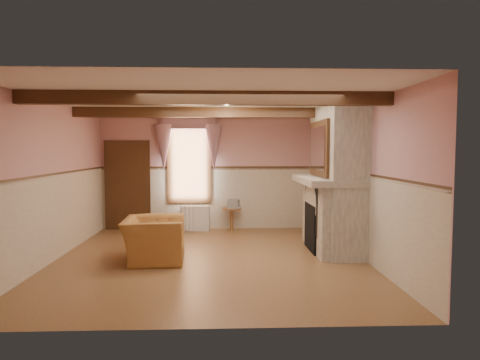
{
  "coord_description": "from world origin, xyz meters",
  "views": [
    {
      "loc": [
        0.25,
        -7.53,
        1.94
      ],
      "look_at": [
        0.56,
        0.8,
        1.36
      ],
      "focal_mm": 32.0,
      "sensor_mm": 36.0,
      "label": 1
    }
  ],
  "objects_px": {
    "mantel_clock": "(318,170)",
    "radiator": "(195,218)",
    "side_table": "(232,219)",
    "bowl": "(325,174)",
    "armchair": "(154,239)",
    "oil_lamp": "(321,169)"
  },
  "relations": [
    {
      "from": "oil_lamp",
      "to": "bowl",
      "type": "bearing_deg",
      "value": -90.0
    },
    {
      "from": "armchair",
      "to": "bowl",
      "type": "distance_m",
      "value": 3.53
    },
    {
      "from": "bowl",
      "to": "mantel_clock",
      "type": "relative_size",
      "value": 1.45
    },
    {
      "from": "side_table",
      "to": "mantel_clock",
      "type": "bearing_deg",
      "value": -35.57
    },
    {
      "from": "side_table",
      "to": "oil_lamp",
      "type": "height_order",
      "value": "oil_lamp"
    },
    {
      "from": "radiator",
      "to": "mantel_clock",
      "type": "height_order",
      "value": "mantel_clock"
    },
    {
      "from": "mantel_clock",
      "to": "oil_lamp",
      "type": "xyz_separation_m",
      "value": [
        0.0,
        -0.26,
        0.04
      ]
    },
    {
      "from": "armchair",
      "to": "bowl",
      "type": "bearing_deg",
      "value": -77.22
    },
    {
      "from": "armchair",
      "to": "mantel_clock",
      "type": "relative_size",
      "value": 4.86
    },
    {
      "from": "mantel_clock",
      "to": "radiator",
      "type": "bearing_deg",
      "value": 154.33
    },
    {
      "from": "armchair",
      "to": "radiator",
      "type": "distance_m",
      "value": 2.84
    },
    {
      "from": "bowl",
      "to": "armchair",
      "type": "bearing_deg",
      "value": -163.81
    },
    {
      "from": "side_table",
      "to": "radiator",
      "type": "xyz_separation_m",
      "value": [
        -0.88,
        0.0,
        0.02
      ]
    },
    {
      "from": "armchair",
      "to": "radiator",
      "type": "height_order",
      "value": "armchair"
    },
    {
      "from": "radiator",
      "to": "bowl",
      "type": "xyz_separation_m",
      "value": [
        2.69,
        -1.85,
        1.16
      ]
    },
    {
      "from": "radiator",
      "to": "mantel_clock",
      "type": "relative_size",
      "value": 2.92
    },
    {
      "from": "armchair",
      "to": "bowl",
      "type": "relative_size",
      "value": 3.35
    },
    {
      "from": "oil_lamp",
      "to": "mantel_clock",
      "type": "bearing_deg",
      "value": 90.0
    },
    {
      "from": "armchair",
      "to": "radiator",
      "type": "xyz_separation_m",
      "value": [
        0.53,
        2.79,
        -0.08
      ]
    },
    {
      "from": "radiator",
      "to": "mantel_clock",
      "type": "distance_m",
      "value": 3.23
    },
    {
      "from": "armchair",
      "to": "oil_lamp",
      "type": "distance_m",
      "value": 3.65
    },
    {
      "from": "radiator",
      "to": "bowl",
      "type": "relative_size",
      "value": 2.01
    }
  ]
}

